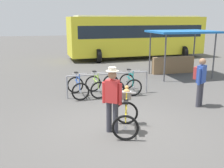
% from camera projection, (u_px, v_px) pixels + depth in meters
% --- Properties ---
extents(ground_plane, '(80.00, 80.00, 0.00)m').
position_uv_depth(ground_plane, '(114.00, 126.00, 7.18)').
color(ground_plane, '#514F4C').
extents(bike_rack_rail, '(3.20, 0.25, 0.88)m').
position_uv_depth(bike_rack_rail, '(108.00, 79.00, 9.84)').
color(bike_rack_rail, '#99999E').
rests_on(bike_rack_rail, ground).
extents(racked_bike_blue, '(0.77, 1.15, 0.97)m').
position_uv_depth(racked_bike_blue, '(78.00, 87.00, 9.77)').
color(racked_bike_blue, black).
rests_on(racked_bike_blue, ground).
extents(racked_bike_lime, '(0.73, 1.14, 0.97)m').
position_uv_depth(racked_bike_lime, '(96.00, 86.00, 9.96)').
color(racked_bike_lime, black).
rests_on(racked_bike_lime, ground).
extents(racked_bike_black, '(0.68, 1.11, 0.97)m').
position_uv_depth(racked_bike_black, '(113.00, 85.00, 10.15)').
color(racked_bike_black, black).
rests_on(racked_bike_black, ground).
extents(racked_bike_teal, '(0.67, 1.10, 0.97)m').
position_uv_depth(racked_bike_teal, '(130.00, 83.00, 10.33)').
color(racked_bike_teal, black).
rests_on(racked_bike_teal, ground).
extents(featured_bicycle, '(0.94, 1.25, 1.09)m').
position_uv_depth(featured_bicycle, '(126.00, 113.00, 6.80)').
color(featured_bicycle, black).
rests_on(featured_bicycle, ground).
extents(person_with_featured_bike, '(0.46, 0.36, 1.72)m').
position_uv_depth(person_with_featured_bike, '(112.00, 97.00, 6.55)').
color(person_with_featured_bike, '#383842').
rests_on(person_with_featured_bike, ground).
extents(pedestrian_with_backpack, '(0.48, 0.45, 1.64)m').
position_uv_depth(pedestrian_with_backpack, '(200.00, 79.00, 8.57)').
color(pedestrian_with_backpack, '#383842').
rests_on(pedestrian_with_backpack, ground).
extents(bus_distant, '(10.17, 3.92, 3.08)m').
position_uv_depth(bus_distant, '(137.00, 34.00, 19.09)').
color(bus_distant, yellow).
rests_on(bus_distant, ground).
extents(market_stall, '(3.18, 2.41, 2.30)m').
position_uv_depth(market_stall, '(178.00, 48.00, 13.35)').
color(market_stall, '#4C4C51').
rests_on(market_stall, ground).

